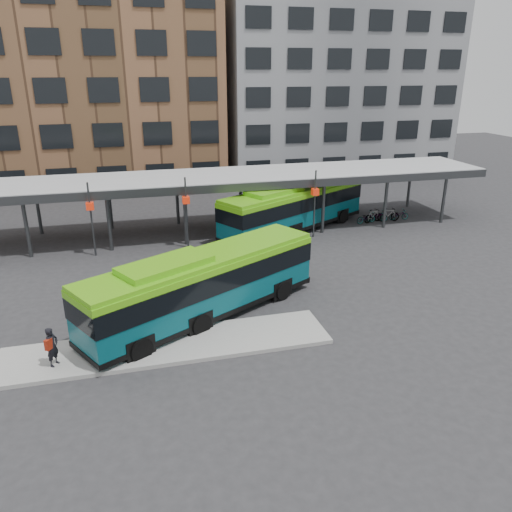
{
  "coord_description": "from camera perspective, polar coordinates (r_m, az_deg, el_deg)",
  "views": [
    {
      "loc": [
        -6.68,
        -22.18,
        11.36
      ],
      "look_at": [
        -0.2,
        2.33,
        1.8
      ],
      "focal_mm": 35.0,
      "sensor_mm": 36.0,
      "label": 1
    }
  ],
  "objects": [
    {
      "name": "bus_rear",
      "position": [
        36.83,
        4.33,
        5.62
      ],
      "size": [
        12.49,
        8.62,
        3.53
      ],
      "rotation": [
        0.0,
        0.0,
        0.51
      ],
      "color": "#074751",
      "rests_on": "ground"
    },
    {
      "name": "pedestrian",
      "position": [
        21.66,
        -22.27,
        -9.57
      ],
      "size": [
        0.66,
        0.72,
        1.65
      ],
      "rotation": [
        0.0,
        0.0,
        1.01
      ],
      "color": "black",
      "rests_on": "boarding_island"
    },
    {
      "name": "bus_front",
      "position": [
        23.86,
        -6.06,
        -3.11
      ],
      "size": [
        12.2,
        8.38,
        3.44
      ],
      "rotation": [
        0.0,
        0.0,
        0.51
      ],
      "color": "#074751",
      "rests_on": "ground"
    },
    {
      "name": "ground",
      "position": [
        25.8,
        1.77,
        -5.48
      ],
      "size": [
        120.0,
        120.0,
        0.0
      ],
      "primitive_type": "plane",
      "color": "#28282B",
      "rests_on": "ground"
    },
    {
      "name": "bike_rack",
      "position": [
        40.56,
        14.01,
        4.47
      ],
      "size": [
        4.65,
        1.1,
        1.07
      ],
      "color": "slate",
      "rests_on": "ground"
    },
    {
      "name": "boarding_island",
      "position": [
        22.28,
        -9.86,
        -10.07
      ],
      "size": [
        14.0,
        3.0,
        0.18
      ],
      "primitive_type": "cube",
      "color": "gray",
      "rests_on": "ground"
    },
    {
      "name": "canopy",
      "position": [
        36.44,
        -4.05,
        8.81
      ],
      "size": [
        40.0,
        6.53,
        4.8
      ],
      "color": "#999B9E",
      "rests_on": "ground"
    },
    {
      "name": "building_brick",
      "position": [
        54.28,
        -19.42,
        19.19
      ],
      "size": [
        26.0,
        14.0,
        22.0
      ],
      "primitive_type": "cube",
      "color": "brown",
      "rests_on": "ground"
    },
    {
      "name": "building_grey",
      "position": [
        58.75,
        8.38,
        19.13
      ],
      "size": [
        24.0,
        14.0,
        20.0
      ],
      "primitive_type": "cube",
      "color": "slate",
      "rests_on": "ground"
    }
  ]
}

